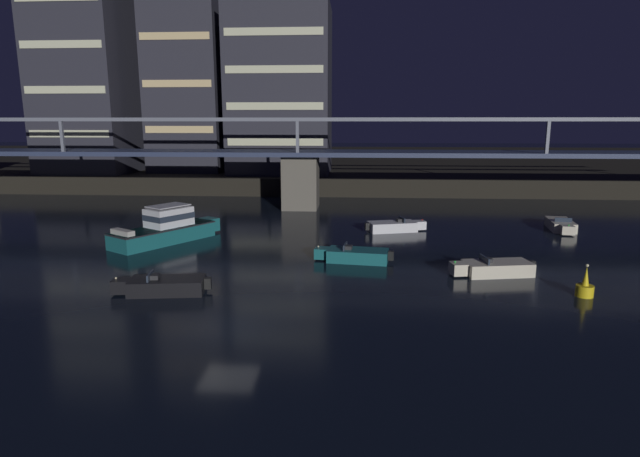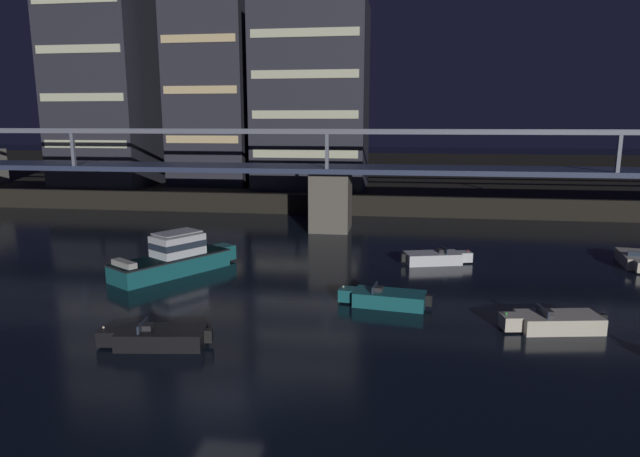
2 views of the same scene
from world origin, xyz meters
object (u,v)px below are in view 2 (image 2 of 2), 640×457
object	(u,v)px
speedboat_near_right	(554,322)
river_bridge	(331,182)
speedboat_mid_center	(435,258)
speedboat_far_center	(386,298)
speedboat_mid_right	(157,337)
speedboat_far_left	(635,260)
cabin_cruiser_near_left	(175,258)
tower_central	(313,95)
tower_west_tall	(212,67)
tower_west_low	(110,77)

from	to	relation	value
speedboat_near_right	river_bridge	bearing A→B (deg)	120.66
speedboat_mid_center	speedboat_far_center	xyz separation A→B (m)	(-3.33, -9.77, 0.00)
speedboat_mid_right	speedboat_far_center	xyz separation A→B (m)	(10.24, 7.15, 0.00)
speedboat_far_left	speedboat_far_center	distance (m)	20.73
cabin_cruiser_near_left	speedboat_mid_center	world-z (taller)	cabin_cruiser_near_left
tower_central	cabin_cruiser_near_left	bearing A→B (deg)	-97.80
river_bridge	cabin_cruiser_near_left	world-z (taller)	river_bridge
speedboat_mid_center	speedboat_far_left	xyz separation A→B (m)	(14.10, 1.44, 0.00)
tower_west_tall	speedboat_near_right	size ratio (longest dim) A/B	5.63
river_bridge	cabin_cruiser_near_left	bearing A→B (deg)	-117.72
tower_west_low	speedboat_far_left	distance (m)	60.92
tower_central	speedboat_far_left	world-z (taller)	tower_central
speedboat_far_left	speedboat_far_center	world-z (taller)	same
tower_west_low	speedboat_near_right	world-z (taller)	tower_west_low
tower_west_tall	speedboat_far_center	xyz separation A→B (m)	(22.86, -38.84, -16.35)
tower_central	speedboat_far_center	xyz separation A→B (m)	(9.89, -36.97, -12.72)
tower_west_low	cabin_cruiser_near_left	world-z (taller)	tower_west_low
speedboat_near_right	tower_central	bearing A→B (deg)	114.76
speedboat_mid_center	tower_west_tall	bearing A→B (deg)	132.02
speedboat_far_left	speedboat_far_center	bearing A→B (deg)	-147.24
cabin_cruiser_near_left	river_bridge	bearing A→B (deg)	62.28
speedboat_far_center	speedboat_far_left	bearing A→B (deg)	32.76
speedboat_near_right	speedboat_far_center	bearing A→B (deg)	163.07
speedboat_mid_center	speedboat_far_center	world-z (taller)	same
river_bridge	tower_west_low	xyz separation A→B (m)	(-29.88, 16.01, 11.01)
speedboat_near_right	speedboat_far_left	bearing A→B (deg)	56.51
tower_west_low	speedboat_mid_center	bearing A→B (deg)	-35.11
speedboat_near_right	speedboat_far_left	world-z (taller)	same
cabin_cruiser_near_left	speedboat_near_right	distance (m)	23.79
cabin_cruiser_near_left	speedboat_far_center	distance (m)	15.08
tower_west_tall	tower_central	world-z (taller)	tower_west_tall
river_bridge	speedboat_near_right	world-z (taller)	river_bridge
speedboat_mid_right	speedboat_far_left	xyz separation A→B (m)	(27.67, 18.36, 0.00)
tower_west_low	tower_central	size ratio (longest dim) A/B	1.22
cabin_cruiser_near_left	speedboat_far_left	size ratio (longest dim) A/B	1.68
river_bridge	speedboat_far_left	xyz separation A→B (m)	(23.13, -9.91, -4.16)
tower_west_tall	speedboat_mid_right	distance (m)	50.41
speedboat_mid_right	speedboat_far_center	distance (m)	12.49
speedboat_far_center	cabin_cruiser_near_left	bearing A→B (deg)	161.73
speedboat_mid_right	cabin_cruiser_near_left	bearing A→B (deg)	108.93
tower_west_low	speedboat_mid_center	world-z (taller)	tower_west_low
speedboat_mid_right	speedboat_far_center	bearing A→B (deg)	34.91
river_bridge	tower_central	xyz separation A→B (m)	(-4.20, 15.85, 8.55)
river_bridge	speedboat_mid_right	size ratio (longest dim) A/B	19.41
river_bridge	tower_west_tall	xyz separation A→B (m)	(-17.16, 17.71, 12.19)
tower_west_tall	speedboat_far_left	xyz separation A→B (m)	(40.29, -27.62, -16.35)
tower_central	speedboat_mid_right	distance (m)	45.91
speedboat_far_left	speedboat_far_center	xyz separation A→B (m)	(-17.43, -11.22, 0.00)
cabin_cruiser_near_left	speedboat_far_center	bearing A→B (deg)	-18.27
cabin_cruiser_near_left	speedboat_near_right	size ratio (longest dim) A/B	1.68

